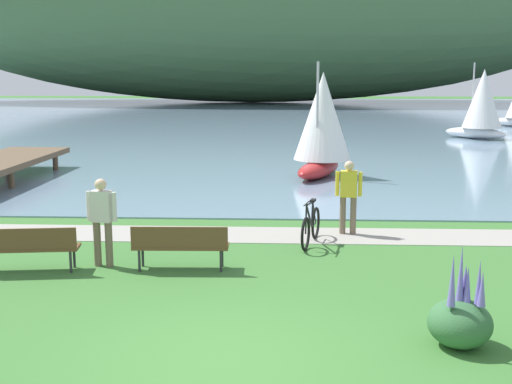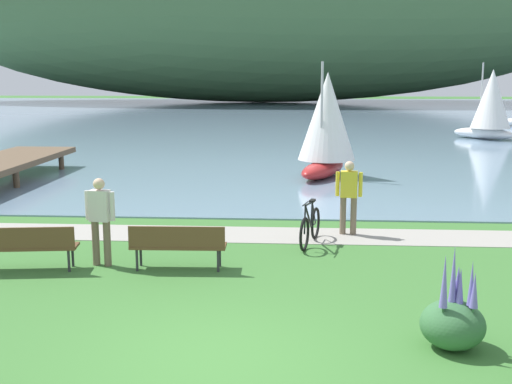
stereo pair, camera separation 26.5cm
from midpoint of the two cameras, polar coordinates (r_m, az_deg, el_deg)
The scene contains 11 objects.
ground_plane at distance 8.62m, azimuth -2.51°, elevation -14.61°, with size 200.00×200.00×0.00m, color #3D7533.
bay_water at distance 55.95m, azimuth 2.82°, elevation 6.74°, with size 180.00×80.00×0.04m, color #7A99B2.
shoreline_path at distance 14.76m, azimuth 0.21°, elevation -3.83°, with size 60.00×1.50×0.01m, color #A39E93.
park_bench_near_camera at distance 12.12m, azimuth -6.36°, elevation -4.56°, with size 1.81×0.53×0.88m.
park_bench_further_along at distance 12.67m, azimuth -19.13°, elevation -4.42°, with size 1.85×0.71×0.88m.
bicycle_leaning_near_bench at distance 13.90m, azimuth 5.39°, elevation -3.11°, with size 0.49×1.73×1.01m.
person_at_shoreline at distance 14.77m, azimuth 8.78°, elevation -0.08°, with size 0.61×0.26×1.71m.
person_on_the_grass at distance 12.56m, azimuth -13.12°, elevation -2.09°, with size 0.60×0.28×1.71m.
echium_bush_beside_closest at distance 9.19m, azimuth 17.95°, elevation -10.90°, with size 0.87×0.87×1.43m.
sailboat_nearest_to_shore at distance 38.19m, azimuth 20.36°, elevation 7.40°, with size 3.44×3.34×4.24m.
sailboat_mid_bay at distance 22.88m, azimuth 6.64°, elevation 6.11°, with size 2.65×3.55×4.03m.
Camera 2 is at (1.00, -7.75, 3.65)m, focal length 44.90 mm.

